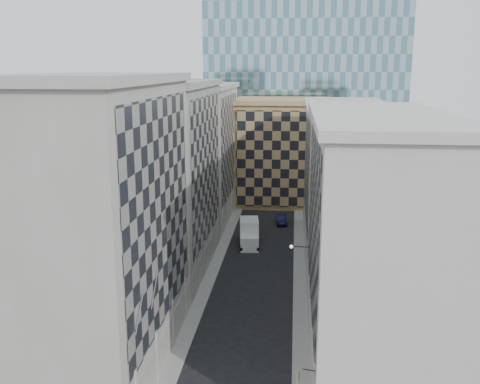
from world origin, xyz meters
The scene contains 14 objects.
sidewalk_west centered at (-5.25, 30.00, 0.07)m, with size 1.50×100.00×0.15m, color #959690.
sidewalk_east centered at (5.25, 30.00, 0.07)m, with size 1.50×100.00×0.15m, color #959690.
bldg_left_a centered at (-10.88, 11.00, 11.82)m, with size 10.80×22.80×23.70m.
bldg_left_b centered at (-10.88, 33.00, 11.32)m, with size 10.80×22.80×22.70m.
bldg_left_c centered at (-10.88, 55.00, 10.83)m, with size 10.80×22.80×21.70m.
bldg_right_a centered at (10.88, 15.00, 10.32)m, with size 10.80×26.80×20.70m.
bldg_right_b centered at (10.89, 42.00, 9.85)m, with size 10.80×28.80×19.70m.
tan_block centered at (2.00, 67.90, 9.44)m, with size 16.80×14.80×18.80m.
church_tower centered at (0.00, 82.00, 26.95)m, with size 7.20×7.20×51.50m.
flagpoles_left centered at (-5.90, 6.00, 8.00)m, with size 0.10×6.33×2.33m.
bracket_lamp centered at (4.38, 24.00, 6.20)m, with size 1.98×0.36×0.36m.
box_truck centered at (-1.71, 42.36, 1.51)m, with size 3.20×6.54×3.46m.
dark_car centered at (2.48, 53.22, 0.71)m, with size 1.50×4.31×1.42m, color #0E0F34.
shop_sign centered at (4.95, 4.17, 3.83)m, with size 1.27×0.80×0.89m.
Camera 1 is at (4.28, -28.47, 24.12)m, focal length 40.00 mm.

